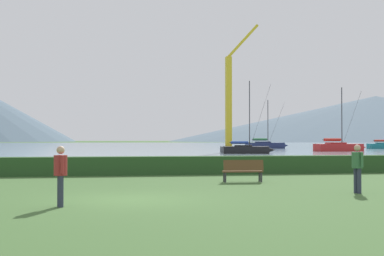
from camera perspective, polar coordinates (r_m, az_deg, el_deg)
ground_plane at (r=16.04m, az=-7.01°, el=-7.79°), size 1000.00×1000.00×0.00m
harbor_water at (r=152.93m, az=-9.04°, el=-1.89°), size 320.00×246.00×0.00m
hedge_line at (r=26.96m, az=-7.93°, el=-4.11°), size 80.00×1.20×0.94m
sailboat_slip_0 at (r=81.71m, az=15.77°, el=-1.98°), size 8.41×3.08×9.66m
sailboat_slip_2 at (r=66.81m, az=5.97°, el=-2.30°), size 6.78×2.85×9.27m
sailboat_slip_4 at (r=102.35m, az=8.03°, el=-1.85°), size 8.49×2.74×9.44m
park_bench_near_path at (r=22.40m, az=5.59°, el=-4.55°), size 1.74×0.55×0.95m
person_seated_viewer at (r=18.58m, az=17.62°, el=-3.82°), size 0.36×0.56×1.65m
person_standing_walker at (r=14.60m, az=-14.18°, el=-4.57°), size 0.36×0.56×1.65m
dock_crane at (r=73.06m, az=4.13°, el=1.96°), size 5.35×2.00×18.11m
distant_hill_central_peak at (r=446.43m, az=19.45°, el=0.97°), size 335.76×335.76×36.65m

